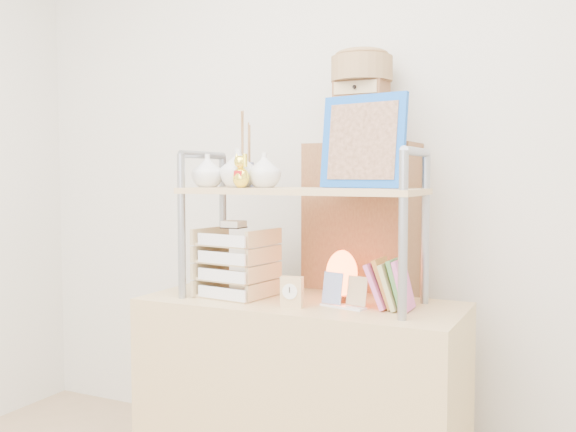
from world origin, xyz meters
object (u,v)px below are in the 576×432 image
desk (301,399)px  letter_tray (235,266)px  salt_lamp (342,275)px  cabinet (362,305)px

desk → letter_tray: letter_tray is taller
letter_tray → salt_lamp: size_ratio=1.55×
cabinet → letter_tray: 0.59m
cabinet → desk: bearing=-106.7°
letter_tray → salt_lamp: letter_tray is taller
salt_lamp → cabinet: bearing=94.7°
letter_tray → desk: bearing=8.0°
cabinet → letter_tray: size_ratio=4.58×
salt_lamp → letter_tray: bearing=-164.9°
desk → letter_tray: (-0.26, -0.04, 0.49)m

